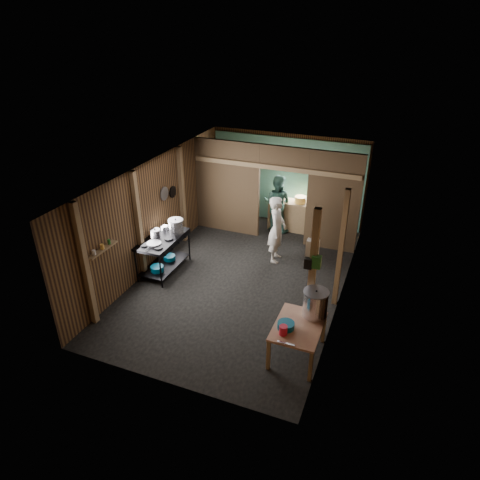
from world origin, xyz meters
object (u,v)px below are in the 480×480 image
at_px(yellow_tub, 300,200).
at_px(cook, 277,229).
at_px(prep_table, 297,340).
at_px(gas_range, 164,254).
at_px(stove_pot_large, 176,227).
at_px(stock_pot, 315,304).
at_px(pink_bucket, 283,330).

relative_size(yellow_tub, cook, 0.19).
bearing_deg(prep_table, gas_range, 155.79).
bearing_deg(stove_pot_large, stock_pot, -23.81).
relative_size(gas_range, prep_table, 1.32).
height_order(yellow_tub, cook, cook).
xyz_separation_m(stock_pot, cook, (-1.57, 2.75, -0.06)).
relative_size(prep_table, yellow_tub, 3.51).
bearing_deg(pink_bucket, prep_table, 59.88).
bearing_deg(pink_bucket, cook, 109.03).
distance_m(gas_range, pink_bucket, 4.06).
relative_size(prep_table, pink_bucket, 6.61).
bearing_deg(gas_range, pink_bucket, -29.41).
height_order(prep_table, stove_pot_large, stove_pot_large).
relative_size(stove_pot_large, pink_bucket, 2.13).
bearing_deg(prep_table, yellow_tub, 104.28).
height_order(gas_range, yellow_tub, yellow_tub).
bearing_deg(yellow_tub, stove_pot_large, -127.49).
height_order(stock_pot, yellow_tub, stock_pot).
relative_size(stove_pot_large, yellow_tub, 1.13).
bearing_deg(prep_table, pink_bucket, -120.12).
height_order(stove_pot_large, yellow_tub, stove_pot_large).
distance_m(prep_table, cook, 3.47).
height_order(gas_range, stock_pot, stock_pot).
bearing_deg(cook, prep_table, -163.68).
xyz_separation_m(stock_pot, pink_bucket, (-0.37, -0.71, -0.16)).
bearing_deg(stove_pot_large, gas_range, -114.72).
xyz_separation_m(prep_table, pink_bucket, (-0.19, -0.32, 0.42)).
distance_m(stock_pot, cook, 3.16).
xyz_separation_m(prep_table, stove_pot_large, (-3.54, 2.04, 0.70)).
bearing_deg(stock_pot, pink_bucket, -117.82).
bearing_deg(yellow_tub, cook, -93.28).
distance_m(prep_table, stock_pot, 0.72).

